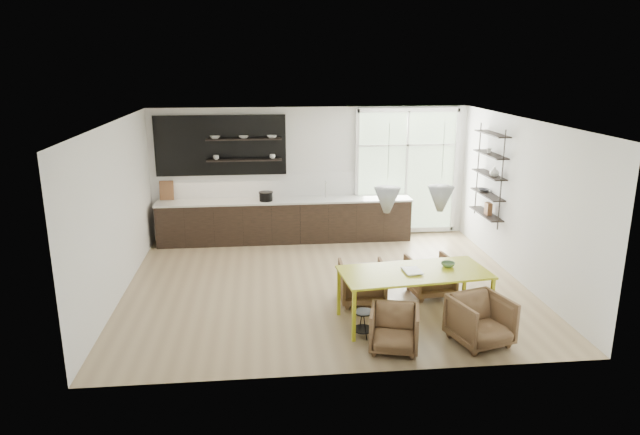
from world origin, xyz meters
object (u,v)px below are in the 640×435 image
(armchair_back_left, at_px, (362,282))
(armchair_back_right, at_px, (430,276))
(wire_stool, at_px, (363,320))
(dining_table, at_px, (414,275))
(armchair_front_left, at_px, (394,329))
(armchair_front_right, at_px, (480,321))

(armchair_back_left, xyz_separation_m, armchair_back_right, (1.21, 0.19, -0.01))
(wire_stool, bearing_deg, armchair_back_right, 45.24)
(dining_table, height_order, armchair_back_right, dining_table)
(dining_table, height_order, armchair_front_left, dining_table)
(dining_table, distance_m, wire_stool, 1.07)
(dining_table, relative_size, armchair_back_right, 3.15)
(dining_table, distance_m, armchair_back_left, 1.11)
(dining_table, xyz_separation_m, armchair_back_left, (-0.65, 0.80, -0.41))
(dining_table, bearing_deg, armchair_back_right, 54.54)
(armchair_back_left, distance_m, armchair_back_right, 1.22)
(armchair_back_left, bearing_deg, armchair_front_right, 132.79)
(armchair_front_left, bearing_deg, dining_table, 74.41)
(armchair_back_left, xyz_separation_m, wire_stool, (-0.20, -1.22, -0.09))
(dining_table, distance_m, armchair_back_right, 1.21)
(dining_table, relative_size, wire_stool, 5.96)
(armchair_front_right, bearing_deg, armchair_front_left, 165.84)
(armchair_back_left, relative_size, armchair_back_right, 1.02)
(wire_stool, bearing_deg, armchair_front_left, -50.19)
(armchair_back_right, bearing_deg, armchair_back_left, 1.04)
(armchair_back_right, distance_m, armchair_front_left, 2.12)
(dining_table, relative_size, armchair_front_left, 3.44)
(dining_table, bearing_deg, armchair_back_left, 122.69)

